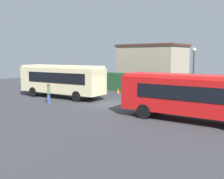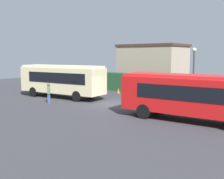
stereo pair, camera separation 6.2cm
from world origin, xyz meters
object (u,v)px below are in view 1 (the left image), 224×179
at_px(bus_cream, 61,79).
at_px(bus_red, 191,95).
at_px(person_center, 49,93).
at_px(lamppost, 194,68).
at_px(traffic_cone, 118,91).
at_px(person_right, 184,98).
at_px(person_far, 223,105).
at_px(person_left, 56,85).

bearing_deg(bus_cream, bus_red, 167.45).
distance_m(bus_red, person_center, 12.72).
xyz_separation_m(bus_cream, person_center, (1.64, -2.95, -0.92)).
distance_m(person_center, lamppost, 12.97).
relative_size(bus_red, lamppost, 1.92).
distance_m(person_center, traffic_cone, 9.06).
bearing_deg(traffic_cone, person_right, -25.81).
xyz_separation_m(bus_red, lamppost, (-2.42, 6.31, 1.37)).
height_order(traffic_cone, lamppost, lamppost).
distance_m(person_right, lamppost, 4.22).
xyz_separation_m(person_right, person_far, (2.90, -0.18, -0.14)).
bearing_deg(bus_red, person_right, -63.34).
height_order(bus_red, person_center, bus_red).
bearing_deg(lamppost, person_center, -142.88).
bearing_deg(person_far, person_right, 166.71).
bearing_deg(person_right, bus_cream, 150.71).
relative_size(bus_cream, person_left, 5.35).
bearing_deg(traffic_cone, lamppost, -7.83).
bearing_deg(person_center, person_right, -28.83).
xyz_separation_m(person_left, person_far, (18.78, -0.94, -0.09)).
xyz_separation_m(bus_red, person_left, (-17.50, 3.49, -0.80)).
xyz_separation_m(bus_red, person_center, (-12.62, -1.41, -0.79)).
bearing_deg(bus_red, bus_cream, -10.22).
bearing_deg(lamppost, bus_cream, -158.04).
xyz_separation_m(person_right, traffic_cone, (-10.00, 4.84, -0.70)).
bearing_deg(person_far, bus_red, -126.16).
distance_m(person_center, person_right, 11.75).
relative_size(person_left, lamppost, 0.37).
distance_m(bus_cream, bus_red, 14.34).
distance_m(person_left, person_right, 15.89).
bearing_deg(bus_red, person_far, -120.59).
xyz_separation_m(person_right, lamppost, (-0.79, 3.57, 2.12)).
height_order(person_right, traffic_cone, person_right).
height_order(bus_cream, person_center, bus_cream).
relative_size(person_left, person_far, 1.10).
bearing_deg(person_right, person_far, -38.38).
relative_size(bus_cream, person_far, 5.90).
bearing_deg(traffic_cone, bus_red, -33.08).
bearing_deg(bus_cream, lamppost, -164.45).
distance_m(traffic_cone, lamppost, 9.71).
xyz_separation_m(person_center, lamppost, (10.20, 7.72, 2.17)).
xyz_separation_m(person_left, person_center, (4.89, -4.91, 0.01)).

